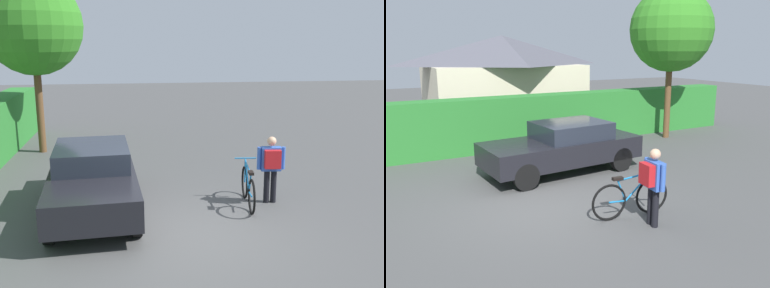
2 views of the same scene
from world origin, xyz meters
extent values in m
plane|color=#474747|center=(0.00, 0.00, 0.00)|extent=(60.00, 60.00, 0.00)
cube|color=#28742B|center=(0.00, 5.20, 0.89)|extent=(21.02, 0.90, 1.78)
cube|color=beige|center=(2.49, 9.86, 1.33)|extent=(6.47, 4.43, 2.65)
pyramid|color=#4C4C56|center=(2.49, 9.86, 3.29)|extent=(6.79, 4.65, 1.28)
cube|color=black|center=(1.41, 1.84, 0.64)|extent=(4.44, 2.07, 0.60)
cube|color=#1E232D|center=(1.72, 1.86, 1.16)|extent=(2.04, 1.70, 0.45)
cylinder|color=black|center=(2.82, 2.74, 0.34)|extent=(0.68, 0.23, 0.67)
cylinder|color=black|center=(2.93, 1.14, 0.34)|extent=(0.68, 0.23, 0.67)
cylinder|color=black|center=(-0.11, 2.53, 0.34)|extent=(0.68, 0.23, 0.67)
cylinder|color=black|center=(0.00, 0.94, 0.34)|extent=(0.68, 0.23, 0.67)
torus|color=black|center=(1.78, -1.61, 0.38)|extent=(0.76, 0.13, 0.76)
torus|color=black|center=(0.79, -1.51, 0.38)|extent=(0.76, 0.13, 0.76)
cylinder|color=#1972B2|center=(1.47, -1.58, 0.65)|extent=(0.64, 0.10, 0.60)
cylinder|color=#1972B2|center=(1.07, -1.54, 0.59)|extent=(0.23, 0.06, 0.48)
cylinder|color=#1972B2|center=(1.35, -1.57, 0.85)|extent=(0.77, 0.11, 0.12)
cylinder|color=#1972B2|center=(0.98, -1.53, 0.37)|extent=(0.38, 0.07, 0.05)
cylinder|color=#1972B2|center=(1.78, -1.61, 0.66)|extent=(0.04, 0.04, 0.55)
cube|color=black|center=(0.97, -1.53, 0.86)|extent=(0.23, 0.12, 0.06)
cylinder|color=#1972B2|center=(1.78, -1.61, 0.96)|extent=(0.08, 0.50, 0.03)
cylinder|color=black|center=(1.42, -2.03, 0.38)|extent=(0.13, 0.13, 0.76)
cylinder|color=black|center=(1.40, -2.19, 0.38)|extent=(0.13, 0.13, 0.76)
cube|color=#3359B2|center=(1.41, -2.11, 1.03)|extent=(0.24, 0.46, 0.54)
sphere|color=tan|center=(1.41, -2.11, 1.43)|extent=(0.21, 0.21, 0.21)
cylinder|color=#3359B2|center=(1.43, -1.84, 1.04)|extent=(0.09, 0.09, 0.51)
cylinder|color=#3359B2|center=(1.38, -2.38, 1.04)|extent=(0.09, 0.09, 0.51)
cube|color=red|center=(1.25, -2.09, 1.06)|extent=(0.19, 0.37, 0.41)
cylinder|color=brown|center=(6.98, 3.91, 1.56)|extent=(0.23, 0.23, 3.12)
sphere|color=#2F7920|center=(6.98, 3.91, 4.03)|extent=(3.06, 3.06, 3.06)
camera|label=1|loc=(-8.03, 0.96, 3.66)|focal=42.20mm
camera|label=2|loc=(-3.34, -7.72, 3.35)|focal=37.34mm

